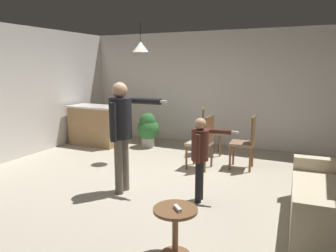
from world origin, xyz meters
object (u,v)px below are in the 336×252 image
object	(u,v)px
dining_chair_by_counter	(246,140)
dining_chair_near_wall	(208,129)
kitchen_counter	(96,125)
potted_plant_corner	(148,128)
side_table_by_couch	(175,227)
person_child	(201,150)
spare_remote_on_table	(178,208)
person_adult	(122,125)
couch_floral	(336,202)
dining_chair_centre_back	(203,140)

from	to	relation	value
dining_chair_by_counter	dining_chair_near_wall	size ratio (longest dim) A/B	1.00
kitchen_counter	potted_plant_corner	bearing A→B (deg)	15.42
side_table_by_couch	person_child	world-z (taller)	person_child
side_table_by_couch	potted_plant_corner	bearing A→B (deg)	122.03
dining_chair_near_wall	potted_plant_corner	xyz separation A→B (m)	(-1.48, 0.00, -0.10)
kitchen_counter	dining_chair_by_counter	distance (m)	3.71
kitchen_counter	spare_remote_on_table	size ratio (longest dim) A/B	9.69
person_adult	person_child	world-z (taller)	person_adult
kitchen_counter	person_child	world-z (taller)	person_child
dining_chair_near_wall	person_adult	bearing A→B (deg)	-29.32
kitchen_counter	spare_remote_on_table	xyz separation A→B (m)	(3.68, -3.51, 0.06)
couch_floral	dining_chair_by_counter	size ratio (longest dim) A/B	1.85
kitchen_counter	dining_chair_by_counter	xyz separation A→B (m)	(3.69, -0.36, 0.07)
kitchen_counter	dining_chair_near_wall	xyz separation A→B (m)	(2.73, 0.34, 0.07)
dining_chair_near_wall	spare_remote_on_table	bearing A→B (deg)	-4.87
dining_chair_near_wall	potted_plant_corner	distance (m)	1.49
kitchen_counter	dining_chair_near_wall	world-z (taller)	dining_chair_near_wall
dining_chair_near_wall	person_child	bearing A→B (deg)	-3.07
spare_remote_on_table	couch_floral	bearing A→B (deg)	42.97
couch_floral	person_adult	size ratio (longest dim) A/B	1.11
kitchen_counter	person_child	size ratio (longest dim) A/B	1.06
spare_remote_on_table	potted_plant_corner	bearing A→B (deg)	122.23
couch_floral	person_adult	bearing A→B (deg)	88.22
dining_chair_near_wall	spare_remote_on_table	world-z (taller)	dining_chair_near_wall
dining_chair_near_wall	spare_remote_on_table	distance (m)	3.97
person_child	side_table_by_couch	bearing A→B (deg)	3.70
kitchen_counter	dining_chair_near_wall	size ratio (longest dim) A/B	1.26
person_adult	potted_plant_corner	bearing A→B (deg)	-160.44
kitchen_counter	potted_plant_corner	distance (m)	1.30
couch_floral	potted_plant_corner	size ratio (longest dim) A/B	2.29
kitchen_counter	side_table_by_couch	distance (m)	5.05
dining_chair_by_counter	spare_remote_on_table	bearing A→B (deg)	175.98
dining_chair_near_wall	couch_floral	bearing A→B (deg)	24.55
person_adult	potted_plant_corner	distance (m)	2.85
person_adult	dining_chair_centre_back	world-z (taller)	person_adult
kitchen_counter	dining_chair_near_wall	distance (m)	2.76
person_child	spare_remote_on_table	world-z (taller)	person_child
dining_chair_centre_back	side_table_by_couch	bearing A→B (deg)	-164.46
potted_plant_corner	person_child	bearing A→B (deg)	-48.42
person_adult	spare_remote_on_table	xyz separation A→B (m)	(1.44, -1.24, -0.49)
couch_floral	dining_chair_centre_back	world-z (taller)	same
side_table_by_couch	person_adult	bearing A→B (deg)	139.03
side_table_by_couch	dining_chair_by_counter	bearing A→B (deg)	89.15
side_table_by_couch	dining_chair_near_wall	size ratio (longest dim) A/B	0.52
person_adult	dining_chair_centre_back	bearing A→B (deg)	153.74
person_adult	dining_chair_centre_back	size ratio (longest dim) A/B	1.66
couch_floral	dining_chair_by_counter	world-z (taller)	same
potted_plant_corner	couch_floral	bearing A→B (deg)	-33.22
couch_floral	dining_chair_by_counter	bearing A→B (deg)	34.39
couch_floral	spare_remote_on_table	distance (m)	1.96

